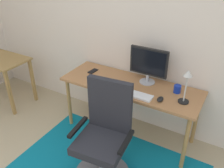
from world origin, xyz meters
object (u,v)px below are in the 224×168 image
desk (130,90)px  monitor (149,63)px  coffee_cup (177,89)px  side_table (3,67)px  cell_phone (93,71)px  office_chair (104,144)px  keyboard (133,94)px  computer_mouse (160,99)px  desk_lamp (187,82)px

desk → monitor: size_ratio=3.69×
monitor → coffee_cup: bearing=-7.4°
coffee_cup → side_table: bearing=-172.0°
coffee_cup → desk: bearing=-169.5°
cell_phone → office_chair: bearing=-45.3°
keyboard → cell_phone: bearing=160.0°
cell_phone → computer_mouse: bearing=-7.0°
desk → computer_mouse: size_ratio=15.61×
coffee_cup → side_table: (-2.43, -0.34, -0.17)m
monitor → cell_phone: monitor is taller
monitor → office_chair: 1.02m
coffee_cup → computer_mouse: bearing=-112.6°
coffee_cup → desk_lamp: desk_lamp is taller
keyboard → cell_phone: 0.72m
desk → keyboard: bearing=-56.7°
coffee_cup → side_table: 2.46m
office_chair → side_table: (-1.99, 0.46, 0.17)m
side_table → coffee_cup: bearing=8.0°
computer_mouse → keyboard: bearing=-173.3°
computer_mouse → cell_phone: computer_mouse is taller
keyboard → side_table: 2.04m
desk → coffee_cup: (0.52, 0.10, 0.12)m
desk_lamp → desk: bearing=174.7°
desk → keyboard: keyboard is taller
coffee_cup → office_chair: (-0.44, -0.81, -0.35)m
desk_lamp → side_table: bearing=-175.8°
cell_phone → desk_lamp: bearing=-0.5°
keyboard → cell_phone: size_ratio=3.07×
office_chair → side_table: bearing=161.0°
desk → computer_mouse: computer_mouse is taller
computer_mouse → coffee_cup: 0.27m
monitor → side_table: monitor is taller
office_chair → desk: bearing=90.2°
computer_mouse → coffee_cup: (0.10, 0.24, 0.03)m
keyboard → side_table: keyboard is taller
computer_mouse → office_chair: office_chair is taller
desk_lamp → office_chair: (-0.55, -0.65, -0.54)m
monitor → keyboard: size_ratio=1.02×
monitor → desk_lamp: bearing=-22.7°
desk → office_chair: 0.75m
monitor → coffee_cup: size_ratio=5.09×
computer_mouse → desk_lamp: desk_lamp is taller
keyboard → computer_mouse: size_ratio=4.13×
computer_mouse → desk_lamp: size_ratio=0.29×
desk → desk_lamp: 0.70m
desk → side_table: (-1.92, -0.25, -0.06)m
desk → coffee_cup: bearing=10.5°
monitor → desk_lamp: monitor is taller
cell_phone → coffee_cup: bearing=7.0°
office_chair → side_table: office_chair is taller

